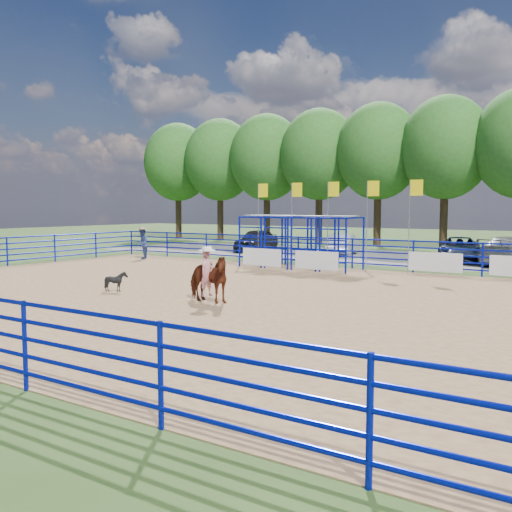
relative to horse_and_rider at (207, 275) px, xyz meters
name	(u,v)px	position (x,y,z in m)	size (l,w,h in m)	color
ground	(232,296)	(-0.20, 1.61, -0.90)	(120.00, 120.00, 0.00)	#385321
arena_dirt	(232,295)	(-0.20, 1.61, -0.89)	(30.00, 20.00, 0.02)	#9E774F
gravel_strip	(401,258)	(-0.20, 18.61, -0.89)	(40.00, 10.00, 0.01)	slate
horse_and_rider	(207,275)	(0.00, 0.00, 0.00)	(1.86, 0.98, 2.48)	#5E2612
calf	(116,281)	(-4.07, -0.02, -0.51)	(0.59, 0.67, 0.74)	black
spectator_cowboy	(142,243)	(-12.38, 9.70, 0.02)	(1.05, 1.08, 1.80)	navy
car_a	(256,240)	(-10.04, 18.10, -0.14)	(1.76, 4.38, 1.49)	black
car_b	(343,244)	(-3.87, 18.56, -0.23)	(1.38, 3.97, 1.31)	#919498
car_c	(460,249)	(3.20, 18.38, -0.22)	(2.21, 4.79, 1.33)	#151C34
perimeter_fence	(232,274)	(-0.20, 1.61, -0.15)	(30.10, 20.10, 1.50)	#0712A4
chute_assembly	(306,243)	(-2.10, 10.45, 0.36)	(19.32, 2.41, 4.20)	#0712A4
treeline	(446,143)	(-0.20, 27.61, 6.64)	(56.40, 6.40, 11.24)	#3F2B19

